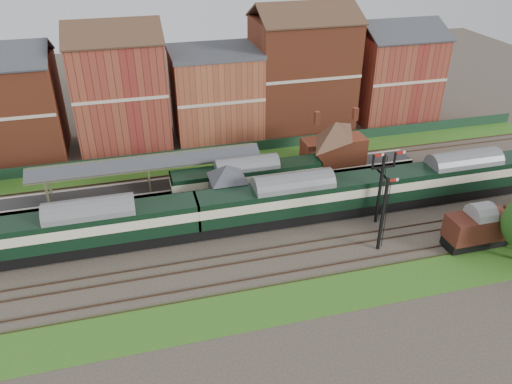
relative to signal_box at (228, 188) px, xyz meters
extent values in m
plane|color=#473D33|center=(3.00, -3.25, -3.19)|extent=(160.00, 160.00, 0.00)
cube|color=#2D6619|center=(3.00, 12.75, -3.16)|extent=(90.00, 4.50, 0.06)
cube|color=#2D6619|center=(3.00, -15.25, -3.16)|extent=(90.00, 5.00, 0.06)
cube|color=#193823|center=(3.00, 14.75, -2.44)|extent=(90.00, 0.12, 1.50)
cube|color=#2D2D2D|center=(-2.00, 6.50, -2.69)|extent=(55.00, 3.40, 1.00)
cube|color=#667855|center=(0.00, 0.00, -1.99)|extent=(3.40, 3.20, 2.40)
cube|color=brown|center=(0.00, 0.00, 0.21)|extent=(3.60, 3.40, 2.00)
pyramid|color=#383A3F|center=(0.00, 0.00, 2.01)|extent=(5.40, 5.40, 1.60)
cube|color=maroon|center=(8.00, 0.00, -2.09)|extent=(3.00, 2.40, 2.20)
cube|color=#4C3323|center=(8.00, -0.65, -0.64)|extent=(3.20, 1.34, 0.79)
cube|color=#4C3323|center=(8.00, 0.65, -0.64)|extent=(3.20, 1.34, 0.79)
cube|color=brown|center=(15.00, 6.50, -0.44)|extent=(8.00, 3.00, 3.50)
pyramid|color=#4C3323|center=(15.00, 6.50, 2.41)|extent=(8.10, 8.10, 2.20)
cube|color=brown|center=(12.50, 6.50, 2.91)|extent=(0.60, 0.60, 1.60)
cube|color=brown|center=(17.50, 6.50, 2.91)|extent=(0.60, 0.60, 1.60)
cube|color=brown|center=(-19.00, 5.20, -0.49)|extent=(0.22, 0.22, 3.40)
cube|color=brown|center=(3.00, 7.80, -0.49)|extent=(0.22, 0.22, 3.40)
cube|color=#383A3F|center=(-8.00, 5.55, 1.41)|extent=(26.00, 1.99, 0.90)
cube|color=#383A3F|center=(-8.00, 7.45, 1.41)|extent=(26.00, 1.99, 0.90)
cube|color=brown|center=(-8.00, 6.50, 1.79)|extent=(26.00, 0.20, 0.20)
cube|color=black|center=(15.00, -5.75, 0.81)|extent=(0.25, 0.25, 8.00)
cube|color=black|center=(15.00, -5.75, 3.41)|extent=(2.60, 0.18, 0.18)
cube|color=#B2140F|center=(14.35, -5.75, 4.86)|extent=(1.10, 0.08, 0.25)
cube|color=#B2140F|center=(16.75, -5.75, 4.86)|extent=(1.10, 0.08, 0.25)
cube|color=black|center=(13.00, -10.25, 0.81)|extent=(0.25, 0.25, 8.00)
cube|color=#B2140F|center=(13.55, -10.25, 4.51)|extent=(1.10, 0.08, 0.25)
cube|color=brown|center=(-25.00, 21.75, 3.31)|extent=(14.00, 10.00, 13.00)
cube|color=maroon|center=(-10.00, 21.75, 4.31)|extent=(12.00, 10.00, 15.00)
cube|color=#9D5232|center=(3.00, 21.75, 2.81)|extent=(12.00, 10.00, 12.00)
cube|color=brown|center=(16.00, 21.75, 4.81)|extent=(14.00, 10.00, 16.00)
cube|color=maroon|center=(31.00, 21.75, 3.31)|extent=(12.00, 10.00, 13.00)
cube|color=black|center=(-14.03, -3.25, -2.41)|extent=(20.34, 2.85, 1.24)
cube|color=black|center=(-14.03, -3.25, -0.32)|extent=(20.34, 3.16, 2.94)
cube|color=beige|center=(-14.03, -3.25, 0.03)|extent=(20.36, 3.20, 1.02)
cube|color=slate|center=(-14.03, -3.25, 1.32)|extent=(20.34, 3.16, 0.68)
cube|color=black|center=(6.32, -3.25, -2.41)|extent=(20.34, 2.85, 1.24)
cube|color=black|center=(6.32, -3.25, -0.32)|extent=(20.34, 3.16, 2.94)
cube|color=beige|center=(6.32, -3.25, 0.03)|extent=(20.36, 3.20, 1.02)
cube|color=slate|center=(6.32, -3.25, 1.32)|extent=(20.34, 3.16, 0.68)
cube|color=black|center=(26.66, -3.25, -2.41)|extent=(20.34, 2.85, 1.24)
cube|color=black|center=(26.66, -3.25, -0.32)|extent=(20.34, 3.16, 2.94)
cube|color=beige|center=(26.66, -3.25, 0.03)|extent=(20.36, 3.20, 1.02)
cube|color=slate|center=(26.66, -3.25, 1.32)|extent=(20.34, 3.16, 0.68)
cube|color=black|center=(2.97, 3.25, -2.50)|extent=(17.49, 2.45, 1.07)
cube|color=black|center=(2.97, 3.25, -0.70)|extent=(17.49, 2.72, 2.53)
cube|color=beige|center=(2.97, 3.25, -0.40)|extent=(17.51, 2.76, 0.87)
cube|color=slate|center=(2.97, 3.25, 0.71)|extent=(17.49, 2.72, 0.58)
cube|color=black|center=(22.45, -12.25, -2.57)|extent=(6.18, 2.28, 0.93)
cube|color=#4A1D15|center=(22.45, -12.25, -0.87)|extent=(6.18, 2.68, 2.47)
cube|color=gray|center=(22.45, -12.25, 0.49)|extent=(6.18, 2.68, 0.45)
camera|label=1|loc=(-9.07, -45.91, 26.58)|focal=35.00mm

